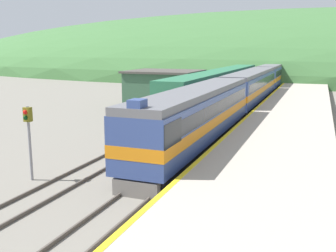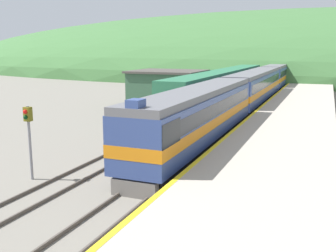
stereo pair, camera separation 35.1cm
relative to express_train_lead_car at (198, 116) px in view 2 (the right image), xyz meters
The scene contains 11 objects.
track_main 43.89m from the express_train_lead_car, 90.00° to the left, with size 1.52×180.00×0.16m.
track_siding 44.07m from the express_train_lead_car, 95.25° to the left, with size 1.52×180.00×0.16m.
platform 24.45m from the express_train_lead_car, 77.72° to the left, with size 6.69×140.00×1.07m.
distant_hills 95.47m from the express_train_lead_car, 90.00° to the left, with size 239.90×107.95×33.94m.
station_shed 20.50m from the express_train_lead_car, 117.62° to the left, with size 8.10×7.22×4.07m.
express_train_lead_car is the anchor object (origin of this frame).
carriage_second 21.70m from the express_train_lead_car, 90.00° to the left, with size 2.85×21.76×4.03m.
carriage_third 44.33m from the express_train_lead_car, 90.00° to the left, with size 2.85×21.76×4.03m.
carriage_fourth 66.97m from the express_train_lead_car, 90.00° to the left, with size 2.85×21.76×4.03m.
siding_train 23.04m from the express_train_lead_car, 100.07° to the left, with size 2.90×35.79×3.97m.
signal_post_siding 10.86m from the express_train_lead_car, 123.21° to the right, with size 0.36×0.42×3.78m.
Camera 2 is at (7.66, 1.97, 6.55)m, focal length 42.00 mm.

